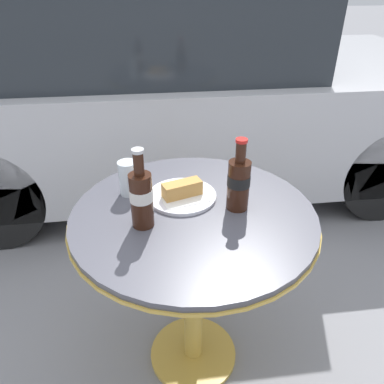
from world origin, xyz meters
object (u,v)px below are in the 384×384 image
bistro_table (193,245)px  cola_bottle_left (239,182)px  lunch_plate_near (182,194)px  drinking_glass (128,179)px  parked_car (179,92)px  cola_bottle_right (141,197)px

bistro_table → cola_bottle_left: 0.28m
lunch_plate_near → drinking_glass: bearing=163.3°
parked_car → cola_bottle_right: bearing=-98.8°
bistro_table → cola_bottle_right: cola_bottle_right is taller
bistro_table → lunch_plate_near: 0.18m
cola_bottle_left → drinking_glass: bearing=159.1°
cola_bottle_right → drinking_glass: 0.20m
parked_car → bistro_table: bearing=-93.7°
cola_bottle_right → lunch_plate_near: (0.13, 0.14, -0.08)m
cola_bottle_left → lunch_plate_near: cola_bottle_left is taller
cola_bottle_left → lunch_plate_near: size_ratio=1.03×
cola_bottle_right → lunch_plate_near: cola_bottle_right is taller
lunch_plate_near → bistro_table: bearing=-72.1°
cola_bottle_right → parked_car: size_ratio=0.07×
drinking_glass → lunch_plate_near: (0.18, -0.05, -0.04)m
drinking_glass → lunch_plate_near: 0.19m
cola_bottle_left → drinking_glass: (-0.35, 0.13, -0.04)m
bistro_table → drinking_glass: (-0.21, 0.14, 0.19)m
cola_bottle_left → lunch_plate_near: (-0.17, 0.08, -0.08)m
bistro_table → lunch_plate_near: lunch_plate_near is taller
bistro_table → cola_bottle_left: (0.14, 0.01, 0.23)m
lunch_plate_near → cola_bottle_right: bearing=-134.0°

